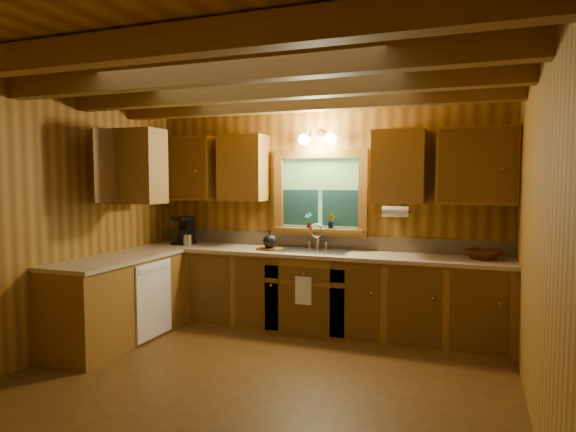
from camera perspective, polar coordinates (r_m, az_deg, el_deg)
The scene contains 20 objects.
room at distance 4.12m, azimuth -3.89°, elevation -1.44°, with size 4.20×4.20×4.20m.
ceiling_beams at distance 4.18m, azimuth -3.98°, elevation 15.03°, with size 4.20×2.54×0.18m.
base_cabinets at distance 5.62m, azimuth -3.03°, elevation -8.94°, with size 4.20×2.22×0.86m.
countertop at distance 5.54m, azimuth -2.89°, elevation -4.39°, with size 4.20×2.24×0.04m.
backsplash at distance 5.91m, azimuth 3.68°, elevation -2.87°, with size 4.20×0.02×0.16m, color tan.
dishwasher_panel at distance 5.58m, azimuth -14.94°, elevation -9.17°, with size 0.02×0.60×0.80m, color white.
upper_cabinets at distance 5.63m, azimuth -3.18°, elevation 5.55°, with size 4.19×1.77×0.78m.
window at distance 5.85m, azimuth 3.66°, elevation 2.45°, with size 1.12×0.08×1.00m.
window_sill at distance 5.84m, azimuth 3.51°, elevation -1.58°, with size 1.06×0.14×0.04m, color brown.
wall_sconce at distance 5.75m, azimuth 3.33°, elevation 8.75°, with size 0.45×0.21×0.17m.
paper_towel_roll at distance 5.33m, azimuth 12.10°, elevation 0.49°, with size 0.11×0.11×0.27m, color white.
dish_towel at distance 5.41m, azimuth 1.74°, elevation -8.47°, with size 0.18×0.01×0.30m, color white.
sink at distance 5.66m, azimuth 2.85°, elevation -4.45°, with size 0.82×0.48×0.43m.
coffee_maker at distance 6.40m, azimuth -11.64°, elevation -1.61°, with size 0.19×0.25×0.34m.
utensil_crock at distance 6.23m, azimuth -11.31°, elevation -2.61°, with size 0.11×0.11×0.31m.
cutting_board at distance 5.74m, azimuth -2.09°, elevation -3.77°, with size 0.26×0.19×0.02m, color #593A13.
teakettle at distance 5.73m, azimuth -2.09°, elevation -2.87°, with size 0.16×0.16×0.20m.
wicker_basket at distance 5.46m, azimuth 21.25°, elevation -4.10°, with size 0.37×0.37×0.09m, color #48230C.
potted_plant_left at distance 5.84m, azimuth 2.34°, elevation -0.48°, with size 0.10×0.06×0.18m, color #593A13.
potted_plant_right at distance 5.78m, azimuth 4.93°, elevation -0.60°, with size 0.09×0.08×0.17m, color #593A13.
Camera 1 is at (1.69, -3.73, 1.70)m, focal length 31.35 mm.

